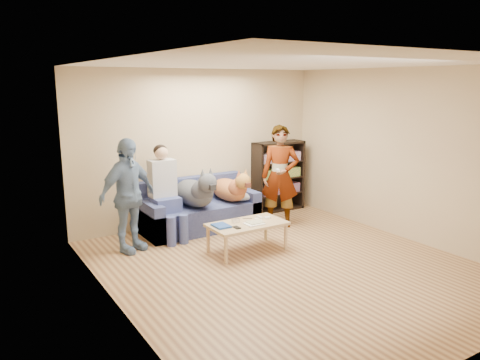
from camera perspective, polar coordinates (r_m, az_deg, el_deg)
ground at (r=6.30m, az=5.92°, el=-10.42°), size 5.00×5.00×0.00m
ceiling at (r=5.83m, az=6.47°, el=13.94°), size 5.00×5.00×0.00m
wall_back at (r=8.02m, az=-4.96°, el=4.07°), size 4.50×0.00×4.50m
wall_front at (r=4.31m, az=27.25°, el=-4.01°), size 4.50×0.00×4.50m
wall_left at (r=4.89m, az=-15.02°, el=-1.32°), size 0.00×5.00×5.00m
wall_right at (r=7.52m, az=19.80°, el=2.89°), size 0.00×5.00×5.00m
blanket at (r=7.86m, az=0.26°, el=-2.01°), size 0.39×0.33×0.14m
person_standing_right at (r=7.78m, az=4.91°, el=0.46°), size 0.73×0.71×1.70m
person_standing_left at (r=6.76m, az=-13.53°, el=-1.88°), size 1.03×0.73×1.63m
held_controller at (r=7.47m, az=4.63°, el=1.23°), size 0.08×0.12×0.03m
notebook_blue at (r=6.50m, az=-2.32°, el=-5.59°), size 0.20×0.26×0.03m
papers at (r=6.61m, az=1.74°, el=-5.34°), size 0.26×0.20×0.02m
magazine at (r=6.63m, az=1.86°, el=-5.15°), size 0.22×0.17×0.01m
camera_silver at (r=6.69m, az=-0.53°, el=-4.96°), size 0.11×0.06×0.05m
controller_a at (r=6.89m, az=2.40°, el=-4.56°), size 0.04×0.13×0.03m
controller_b at (r=6.87m, az=3.33°, el=-4.62°), size 0.09×0.06×0.03m
headphone_cup_a at (r=6.75m, az=2.42°, el=-4.95°), size 0.07×0.07×0.02m
headphone_cup_b at (r=6.81m, az=2.04°, el=-4.79°), size 0.07×0.07×0.02m
pen_orange at (r=6.52m, az=1.52°, el=-5.60°), size 0.13×0.06×0.01m
pen_black at (r=6.87m, az=0.92°, el=-4.69°), size 0.13×0.08×0.01m
wallet at (r=6.43m, az=-0.39°, el=-5.81°), size 0.07×0.12×0.02m
sofa at (r=7.76m, az=-5.10°, el=-3.89°), size 1.90×0.85×0.82m
person_seated at (r=7.27m, az=-9.13°, el=-1.07°), size 0.40×0.73×1.47m
dog_gray at (r=7.47m, az=-5.39°, el=-1.43°), size 0.47×1.28×0.69m
dog_tan at (r=7.79m, az=-1.07°, el=-1.06°), size 0.41×1.17×0.60m
coffee_table at (r=6.67m, az=0.89°, el=-5.64°), size 1.10×0.60×0.42m
bookshelf at (r=8.79m, az=4.64°, el=0.66°), size 1.00×0.34×1.30m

